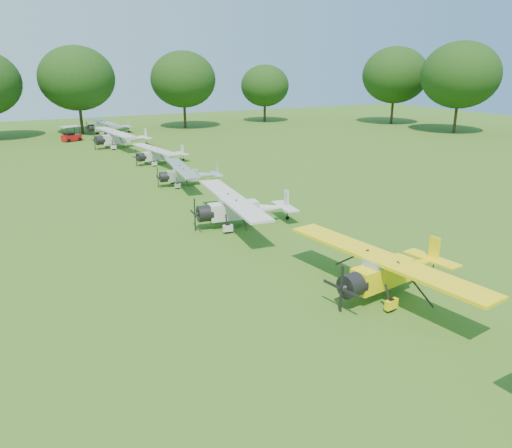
{
  "coord_description": "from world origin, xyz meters",
  "views": [
    {
      "loc": [
        -14.1,
        -23.71,
        10.53
      ],
      "look_at": [
        -1.17,
        1.09,
        1.4
      ],
      "focal_mm": 35.0,
      "sensor_mm": 36.0,
      "label": 1
    }
  ],
  "objects": [
    {
      "name": "tree_belt",
      "position": [
        3.57,
        0.16,
        8.03
      ],
      "size": [
        137.36,
        130.27,
        14.52
      ],
      "color": "#322613",
      "rests_on": "ground"
    },
    {
      "name": "aircraft_5",
      "position": [
        1.34,
        28.49,
        1.06
      ],
      "size": [
        5.84,
        9.27,
        1.82
      ],
      "rotation": [
        0.0,
        0.0,
        0.15
      ],
      "color": "silver",
      "rests_on": "ground"
    },
    {
      "name": "aircraft_6",
      "position": [
        0.06,
        41.08,
        1.32
      ],
      "size": [
        7.26,
        11.53,
        2.26
      ],
      "rotation": [
        0.0,
        0.0,
        0.12
      ],
      "color": "silver",
      "rests_on": "ground"
    },
    {
      "name": "aircraft_4",
      "position": [
        0.58,
        17.66,
        1.06
      ],
      "size": [
        5.8,
        9.21,
        1.81
      ],
      "rotation": [
        0.0,
        0.0,
        -0.13
      ],
      "color": "white",
      "rests_on": "ground"
    },
    {
      "name": "aircraft_2",
      "position": [
        1.49,
        -7.45,
        1.28
      ],
      "size": [
        7.05,
        11.18,
        2.2
      ],
      "rotation": [
        0.0,
        0.0,
        0.14
      ],
      "color": "yellow",
      "rests_on": "ground"
    },
    {
      "name": "ground",
      "position": [
        0.0,
        0.0,
        0.0
      ],
      "size": [
        160.0,
        160.0,
        0.0
      ],
      "primitive_type": "plane",
      "color": "#285816",
      "rests_on": "ground"
    },
    {
      "name": "golf_cart",
      "position": [
        -4.79,
        49.58,
        0.69
      ],
      "size": [
        2.77,
        2.25,
        2.07
      ],
      "rotation": [
        0.0,
        0.0,
        0.4
      ],
      "color": "red",
      "rests_on": "ground"
    },
    {
      "name": "aircraft_3",
      "position": [
        -0.2,
        5.14,
        1.28
      ],
      "size": [
        6.99,
        11.12,
        2.18
      ],
      "rotation": [
        0.0,
        0.0,
        -0.11
      ],
      "color": "silver",
      "rests_on": "ground"
    },
    {
      "name": "aircraft_7",
      "position": [
        1.29,
        54.8,
        1.23
      ],
      "size": [
        6.73,
        10.72,
        2.1
      ],
      "rotation": [
        0.0,
        0.0,
        0.1
      ],
      "color": "white",
      "rests_on": "ground"
    }
  ]
}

